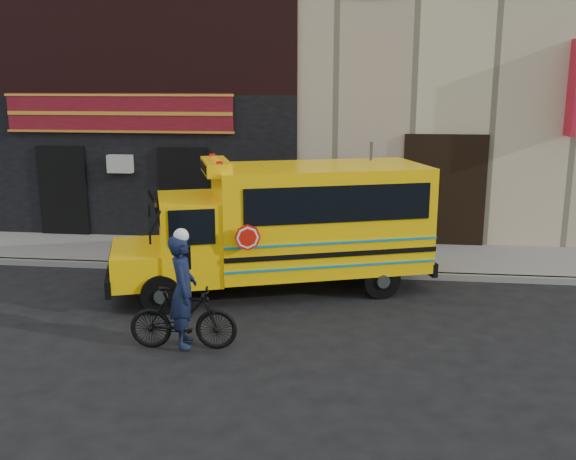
% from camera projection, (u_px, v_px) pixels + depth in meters
% --- Properties ---
extents(ground, '(120.00, 120.00, 0.00)m').
position_uv_depth(ground, '(268.00, 311.00, 12.88)').
color(ground, black).
rests_on(ground, ground).
extents(curb, '(40.00, 0.20, 0.15)m').
position_uv_depth(curb, '(284.00, 271.00, 15.38)').
color(curb, gray).
rests_on(curb, ground).
extents(sidewalk, '(40.00, 3.00, 0.15)m').
position_uv_depth(sidewalk, '(291.00, 255.00, 16.83)').
color(sidewalk, slate).
rests_on(sidewalk, ground).
extents(building, '(20.00, 10.70, 12.00)m').
position_uv_depth(building, '(312.00, 33.00, 21.63)').
color(building, '#BDB38D').
rests_on(building, sidewalk).
extents(school_bus, '(7.22, 4.27, 2.92)m').
position_uv_depth(school_bus, '(290.00, 223.00, 13.92)').
color(school_bus, black).
rests_on(school_bus, ground).
extents(sign_pole, '(0.07, 0.28, 3.16)m').
position_uv_depth(sign_pole, '(370.00, 203.00, 15.01)').
color(sign_pole, '#424A45').
rests_on(sign_pole, ground).
extents(bicycle, '(1.89, 0.66, 1.11)m').
position_uv_depth(bicycle, '(183.00, 318.00, 10.96)').
color(bicycle, black).
rests_on(bicycle, ground).
extents(cyclist, '(0.62, 0.80, 1.96)m').
position_uv_depth(cyclist, '(183.00, 293.00, 10.92)').
color(cyclist, '#111934').
rests_on(cyclist, ground).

